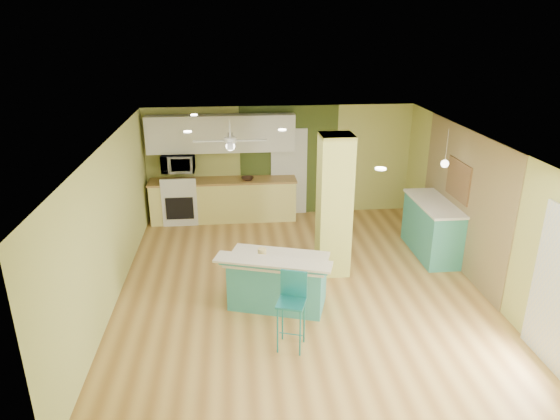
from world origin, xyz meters
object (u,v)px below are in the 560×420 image
object	(u,v)px
side_counter	(433,228)
canister	(262,253)
fruit_bowl	(247,179)
peninsula	(277,280)
bar_stool	(292,298)

from	to	relation	value
side_counter	canister	xyz separation A→B (m)	(-3.36, -1.55, 0.36)
fruit_bowl	peninsula	bearing A→B (deg)	-84.85
side_counter	fruit_bowl	size ratio (longest dim) A/B	6.04
peninsula	bar_stool	world-z (taller)	bar_stool
canister	fruit_bowl	bearing A→B (deg)	91.55
bar_stool	canister	world-z (taller)	bar_stool
bar_stool	canister	bearing A→B (deg)	125.41
peninsula	fruit_bowl	size ratio (longest dim) A/B	6.77
fruit_bowl	bar_stool	bearing A→B (deg)	-84.71
bar_stool	side_counter	distance (m)	4.02
peninsula	side_counter	bearing A→B (deg)	44.49
peninsula	side_counter	size ratio (longest dim) A/B	1.12
peninsula	canister	distance (m)	0.52
side_counter	canister	distance (m)	3.72
bar_stool	fruit_bowl	xyz separation A→B (m)	(-0.44, 4.73, 0.24)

